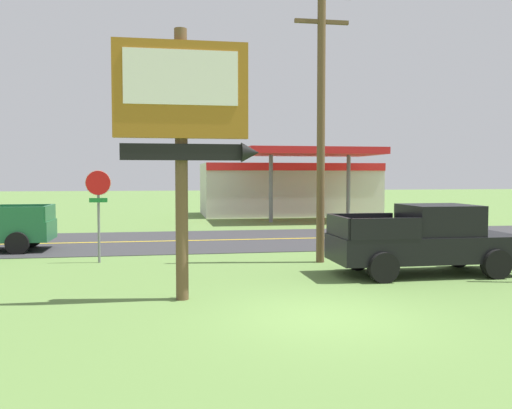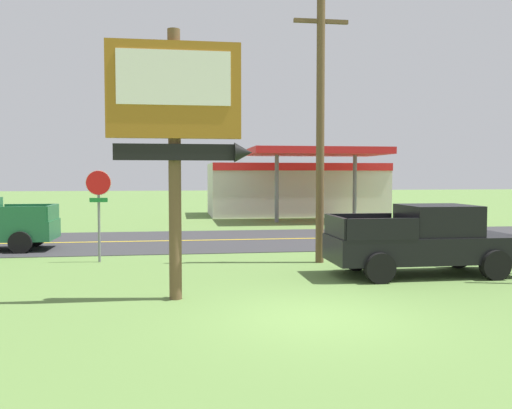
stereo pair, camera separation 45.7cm
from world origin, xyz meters
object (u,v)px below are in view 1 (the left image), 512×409
stop_sign (98,199)px  utility_pole (321,113)px  pickup_black_parked_on_lawn (426,240)px  motel_sign (184,117)px  gas_station (289,187)px

stop_sign → utility_pole: 7.58m
pickup_black_parked_on_lawn → stop_sign: bearing=158.8°
motel_sign → pickup_black_parked_on_lawn: (6.81, 2.17, -3.10)m
utility_pole → gas_station: utility_pole is taller
stop_sign → gas_station: gas_station is taller
motel_sign → utility_pole: size_ratio=0.67×
pickup_black_parked_on_lawn → motel_sign: bearing=-162.4°
utility_pole → stop_sign: bearing=171.3°
utility_pole → gas_station: 21.12m
stop_sign → gas_station: size_ratio=0.25×
motel_sign → utility_pole: 6.55m
motel_sign → stop_sign: motel_sign is taller
motel_sign → pickup_black_parked_on_lawn: motel_sign is taller
gas_station → pickup_black_parked_on_lawn: (-1.41, -23.14, -0.98)m
gas_station → utility_pole: bearing=-100.3°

